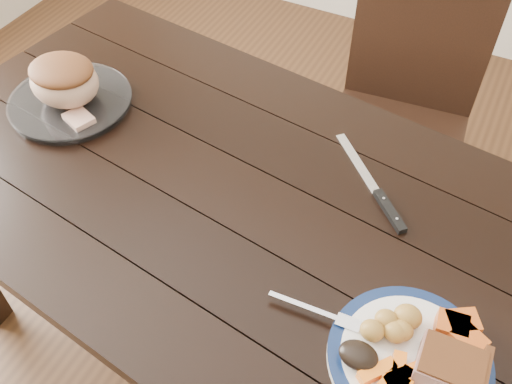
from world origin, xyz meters
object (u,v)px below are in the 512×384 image
at_px(carving_knife, 381,198).
at_px(dinner_plate, 409,359).
at_px(chair_far, 403,107).
at_px(pork_slice, 450,368).
at_px(serving_platter, 71,103).
at_px(fork, 321,313).
at_px(roast_joint, 65,82).
at_px(dining_table, 230,215).

bearing_deg(carving_knife, dinner_plate, -19.42).
distance_m(chair_far, pork_slice, 1.05).
xyz_separation_m(serving_platter, fork, (0.81, -0.28, 0.01)).
height_order(dinner_plate, carving_knife, dinner_plate).
bearing_deg(fork, carving_knife, 85.59).
relative_size(serving_platter, roast_joint, 1.72).
bearing_deg(chair_far, carving_knife, 93.09).
bearing_deg(serving_platter, pork_slice, -15.66).
distance_m(chair_far, roast_joint, 1.03).
bearing_deg(chair_far, fork, 89.64).
distance_m(pork_slice, fork, 0.24).
relative_size(dinner_plate, serving_platter, 0.94).
bearing_deg(dinner_plate, dining_table, 155.85).
height_order(serving_platter, pork_slice, pork_slice).
relative_size(pork_slice, carving_knife, 0.45).
distance_m(dining_table, chair_far, 0.78).
bearing_deg(serving_platter, fork, -19.04).
height_order(dining_table, fork, fork).
bearing_deg(dining_table, dinner_plate, -24.15).
distance_m(dinner_plate, fork, 0.17).
height_order(serving_platter, fork, fork).
height_order(dining_table, pork_slice, pork_slice).
bearing_deg(pork_slice, dinner_plate, 175.24).
relative_size(dinner_plate, fork, 1.61).
relative_size(dinner_plate, roast_joint, 1.62).
distance_m(serving_platter, pork_slice, 1.08).
bearing_deg(roast_joint, pork_slice, -15.66).
bearing_deg(serving_platter, dining_table, -8.22).
relative_size(dinner_plate, carving_knife, 1.18).
xyz_separation_m(pork_slice, roast_joint, (-1.04, 0.29, 0.03)).
height_order(chair_far, carving_knife, chair_far).
bearing_deg(dining_table, roast_joint, 171.78).
height_order(pork_slice, carving_knife, pork_slice).
xyz_separation_m(dinner_plate, roast_joint, (-0.98, 0.29, 0.07)).
height_order(dining_table, serving_platter, serving_platter).
xyz_separation_m(dining_table, dinner_plate, (0.48, -0.21, 0.10)).
distance_m(dinner_plate, carving_knife, 0.38).
distance_m(serving_platter, roast_joint, 0.07).
height_order(dining_table, chair_far, chair_far).
xyz_separation_m(fork, roast_joint, (-0.81, 0.28, 0.05)).
height_order(roast_joint, carving_knife, roast_joint).
xyz_separation_m(roast_joint, carving_knife, (0.82, 0.05, -0.07)).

